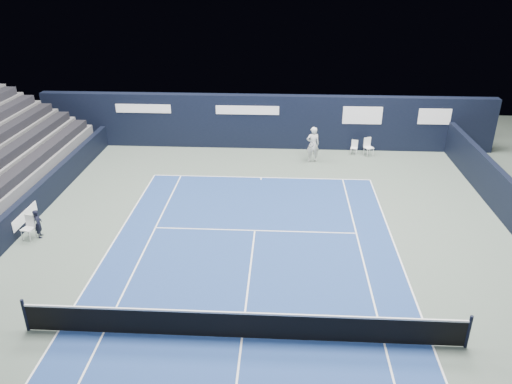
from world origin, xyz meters
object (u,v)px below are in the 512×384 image
folding_chair_back_a (354,146)px  tennis_net (242,324)px  line_judge_chair (29,226)px  folding_chair_back_b (368,145)px  tennis_player (313,144)px

folding_chair_back_a → tennis_net: (-5.11, -15.61, 0.05)m
folding_chair_back_a → line_judge_chair: (-13.96, -10.29, 0.09)m
folding_chair_back_b → line_judge_chair: (-14.70, -10.14, -0.02)m
folding_chair_back_b → tennis_net: tennis_net is taller
line_judge_chair → tennis_net: tennis_net is taller
line_judge_chair → tennis_player: bearing=51.6°
line_judge_chair → tennis_player: (11.53, 9.02, 0.42)m
folding_chair_back_b → tennis_player: (-3.17, -1.12, 0.40)m
folding_chair_back_a → line_judge_chair: bearing=-127.8°
folding_chair_back_a → tennis_net: size_ratio=0.06×
folding_chair_back_b → line_judge_chair: size_ratio=1.04×
folding_chair_back_a → line_judge_chair: 17.34m
folding_chair_back_b → tennis_player: 3.38m
tennis_player → folding_chair_back_a: bearing=27.6°
line_judge_chair → tennis_net: (8.85, -5.32, -0.05)m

